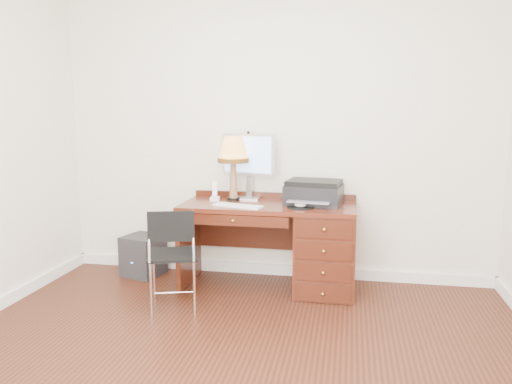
% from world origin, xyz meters
% --- Properties ---
extents(ground, '(4.00, 4.00, 0.00)m').
position_xyz_m(ground, '(0.00, 0.00, 0.00)').
color(ground, black).
rests_on(ground, ground).
extents(room_shell, '(4.00, 4.00, 4.00)m').
position_xyz_m(room_shell, '(0.00, 0.63, 0.05)').
color(room_shell, silver).
rests_on(room_shell, ground).
extents(desk, '(1.50, 0.67, 0.75)m').
position_xyz_m(desk, '(0.32, 1.40, 0.41)').
color(desk, '#531E11').
rests_on(desk, ground).
extents(monitor, '(0.51, 0.23, 0.59)m').
position_xyz_m(monitor, '(-0.23, 1.64, 1.12)').
color(monitor, silver).
rests_on(monitor, desk).
extents(keyboard, '(0.44, 0.23, 0.02)m').
position_xyz_m(keyboard, '(-0.23, 1.22, 0.76)').
color(keyboard, white).
rests_on(keyboard, desk).
extents(mouse_pad, '(0.22, 0.22, 0.04)m').
position_xyz_m(mouse_pad, '(0.29, 1.27, 0.76)').
color(mouse_pad, black).
rests_on(mouse_pad, desk).
extents(printer, '(0.51, 0.42, 0.21)m').
position_xyz_m(printer, '(0.39, 1.47, 0.85)').
color(printer, black).
rests_on(printer, desk).
extents(leg_lamp, '(0.28, 0.28, 0.57)m').
position_xyz_m(leg_lamp, '(-0.34, 1.53, 1.17)').
color(leg_lamp, black).
rests_on(leg_lamp, desk).
extents(phone, '(0.09, 0.09, 0.17)m').
position_xyz_m(phone, '(-0.50, 1.45, 0.80)').
color(phone, white).
rests_on(phone, desk).
extents(pen_cup, '(0.08, 0.08, 0.10)m').
position_xyz_m(pen_cup, '(0.15, 1.51, 0.80)').
color(pen_cup, black).
rests_on(pen_cup, desk).
extents(chair, '(0.48, 0.49, 0.81)m').
position_xyz_m(chair, '(-0.66, 0.74, 0.49)').
color(chair, black).
rests_on(chair, ground).
extents(equipment_box, '(0.40, 0.40, 0.38)m').
position_xyz_m(equipment_box, '(-1.22, 1.50, 0.19)').
color(equipment_box, black).
rests_on(equipment_box, ground).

